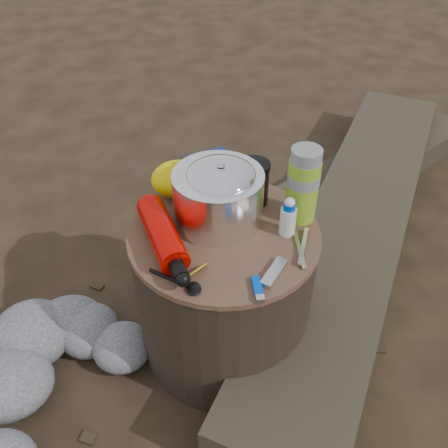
{
  "coord_description": "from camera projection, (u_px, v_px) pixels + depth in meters",
  "views": [
    {
      "loc": [
        -0.14,
        -0.94,
        1.28
      ],
      "look_at": [
        0.0,
        0.0,
        0.48
      ],
      "focal_mm": 39.33,
      "sensor_mm": 36.0,
      "label": 1
    }
  ],
  "objects": [
    {
      "name": "camping_pot",
      "position": [
        221.0,
        194.0,
        1.24
      ],
      "size": [
        0.17,
        0.17,
        0.17
      ],
      "primitive_type": "cylinder",
      "color": "silver",
      "rests_on": "stump"
    },
    {
      "name": "thermos",
      "position": [
        303.0,
        185.0,
        1.24
      ],
      "size": [
        0.08,
        0.08,
        0.2
      ],
      "primitive_type": "cylinder",
      "color": "#7FAB22",
      "rests_on": "stump"
    },
    {
      "name": "pot_grabber",
      "position": [
        299.0,
        249.0,
        1.2
      ],
      "size": [
        0.07,
        0.14,
        0.01
      ],
      "primitive_type": null,
      "rotation": [
        0.0,
        0.0,
        -0.25
      ],
      "color": "silver",
      "rests_on": "stump"
    },
    {
      "name": "ground",
      "position": [
        224.0,
        340.0,
        1.55
      ],
      "size": [
        60.0,
        60.0,
        0.0
      ],
      "primitive_type": "plane",
      "color": "#2F2217",
      "rests_on": "ground"
    },
    {
      "name": "stump",
      "position": [
        224.0,
        292.0,
        1.4
      ],
      "size": [
        0.49,
        0.49,
        0.45
      ],
      "primitive_type": "cylinder",
      "color": "black",
      "rests_on": "ground"
    },
    {
      "name": "travel_mug",
      "position": [
        254.0,
        183.0,
        1.32
      ],
      "size": [
        0.08,
        0.08,
        0.12
      ],
      "primitive_type": "cylinder",
      "color": "black",
      "rests_on": "stump"
    },
    {
      "name": "rock_ring",
      "position": [
        62.0,
        431.0,
        1.23
      ],
      "size": [
        0.41,
        0.9,
        0.18
      ],
      "primitive_type": null,
      "color": "slate",
      "rests_on": "ground"
    },
    {
      "name": "multitool",
      "position": [
        274.0,
        273.0,
        1.13
      ],
      "size": [
        0.08,
        0.09,
        0.01
      ],
      "primitive_type": "cube",
      "rotation": [
        0.0,
        0.0,
        -0.67
      ],
      "color": "silver",
      "rests_on": "stump"
    },
    {
      "name": "fuel_bottle",
      "position": [
        162.0,
        234.0,
        1.19
      ],
      "size": [
        0.14,
        0.31,
        0.07
      ],
      "primitive_type": null,
      "rotation": [
        0.0,
        0.0,
        0.22
      ],
      "color": "#C20500",
      "rests_on": "stump"
    },
    {
      "name": "squeeze_bottle",
      "position": [
        288.0,
        218.0,
        1.22
      ],
      "size": [
        0.04,
        0.04,
        0.1
      ],
      "primitive_type": "cylinder",
      "color": "silver",
      "rests_on": "stump"
    },
    {
      "name": "food_pouch",
      "position": [
        208.0,
        176.0,
        1.33
      ],
      "size": [
        0.11,
        0.05,
        0.14
      ],
      "primitive_type": "cube",
      "rotation": [
        0.0,
        0.0,
        0.29
      ],
      "color": "navy",
      "rests_on": "stump"
    },
    {
      "name": "lighter",
      "position": [
        257.0,
        286.0,
        1.1
      ],
      "size": [
        0.02,
        0.08,
        0.01
      ],
      "primitive_type": "cube",
      "rotation": [
        0.0,
        0.0,
        -0.03
      ],
      "color": "#003EBB",
      "rests_on": "stump"
    },
    {
      "name": "spork",
      "position": [
        171.0,
        279.0,
        1.12
      ],
      "size": [
        0.12,
        0.11,
        0.01
      ],
      "primitive_type": null,
      "rotation": [
        0.0,
        0.0,
        0.91
      ],
      "color": "black",
      "rests_on": "stump"
    },
    {
      "name": "log_small",
      "position": [
        360.0,
        175.0,
        2.15
      ],
      "size": [
        1.28,
        0.92,
        0.11
      ],
      "primitive_type": "cube",
      "rotation": [
        0.0,
        0.0,
        -1.02
      ],
      "color": "#342D21",
      "rests_on": "ground"
    },
    {
      "name": "foil_windscreen",
      "position": [
        218.0,
        198.0,
        1.25
      ],
      "size": [
        0.23,
        0.23,
        0.14
      ],
      "primitive_type": "cylinder",
      "color": "white",
      "rests_on": "stump"
    },
    {
      "name": "log_main",
      "position": [
        356.0,
        226.0,
        1.85
      ],
      "size": [
        1.36,
        1.88,
        0.17
      ],
      "primitive_type": "cube",
      "rotation": [
        0.0,
        0.0,
        -0.57
      ],
      "color": "#342D21",
      "rests_on": "ground"
    },
    {
      "name": "stuff_sack",
      "position": [
        178.0,
        179.0,
        1.35
      ],
      "size": [
        0.15,
        0.12,
        0.1
      ],
      "primitive_type": "ellipsoid",
      "color": "#E1C805",
      "rests_on": "stump"
    }
  ]
}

